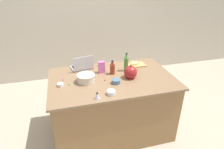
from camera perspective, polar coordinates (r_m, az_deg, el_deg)
name	(u,v)px	position (r m, az deg, el deg)	size (l,w,h in m)	color
ground_plane	(112,128)	(3.12, 0.00, -15.80)	(12.00, 12.00, 0.00)	#B7A88E
wall_back	(88,20)	(4.38, -7.19, 15.90)	(8.00, 0.10, 2.60)	beige
island_counter	(112,105)	(2.83, 0.00, -9.05)	(1.69, 1.07, 0.90)	olive
laptop	(82,66)	(2.88, -8.93, 2.57)	(0.35, 0.29, 0.22)	#B7B7BC
mixing_bowl_large	(86,78)	(2.50, -7.84, -1.03)	(0.24, 0.24, 0.11)	beige
bottle_olive	(126,64)	(2.77, 4.30, 3.28)	(0.06, 0.06, 0.27)	#4C8C38
bottle_soy	(112,69)	(2.67, 0.13, 1.78)	(0.07, 0.07, 0.20)	maroon
kettle	(131,72)	(2.58, 5.61, 0.64)	(0.21, 0.18, 0.20)	maroon
cutting_board	(135,65)	(2.99, 7.04, 2.87)	(0.30, 0.18, 0.02)	tan
butter_stick_left	(134,64)	(2.95, 6.76, 3.13)	(0.11, 0.04, 0.04)	#F4E58C
butter_stick_right	(135,63)	(3.00, 6.85, 3.51)	(0.11, 0.04, 0.04)	#F4E58C
ramekin_small	(116,81)	(2.45, 1.23, -2.08)	(0.11, 0.11, 0.05)	slate
ramekin_medium	(60,85)	(2.48, -15.29, -3.00)	(0.07, 0.07, 0.04)	white
ramekin_wide	(111,92)	(2.22, -0.27, -5.43)	(0.10, 0.10, 0.05)	white
kitchen_timer	(97,96)	(2.15, -4.48, -6.42)	(0.07, 0.07, 0.08)	#B2B2B7
candy_bag	(102,67)	(2.71, -3.15, 2.25)	(0.09, 0.06, 0.17)	pink
candy_0	(69,85)	(2.48, -12.92, -3.00)	(0.02, 0.02, 0.02)	green
candy_1	(105,80)	(2.52, -2.15, -1.70)	(0.02, 0.02, 0.02)	red
candy_2	(63,80)	(2.61, -14.62, -1.52)	(0.02, 0.02, 0.02)	#CC3399
candy_4	(98,66)	(2.95, -4.26, 2.70)	(0.02, 0.02, 0.02)	blue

